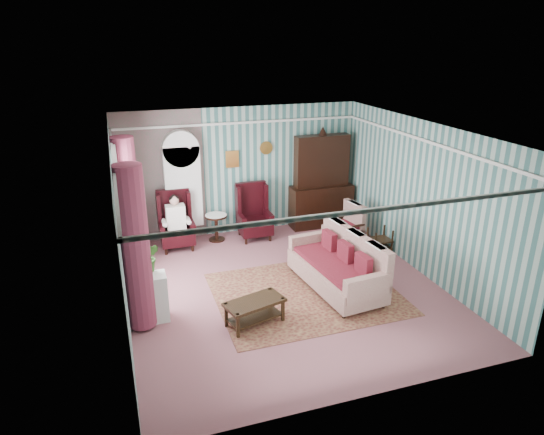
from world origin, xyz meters
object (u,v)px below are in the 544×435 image
object	(u,v)px
wingback_right	(254,212)
round_side_table	(216,228)
wingback_left	(176,221)
floral_armchair	(343,225)
bookcase	(183,193)
nest_table	(380,240)
sofa	(336,261)
seated_woman	(176,222)
plant_stand	(150,298)
coffee_table	(255,312)
dresser_hutch	(322,178)

from	to	relation	value
wingback_right	round_side_table	size ratio (longest dim) A/B	2.08
wingback_left	floral_armchair	size ratio (longest dim) A/B	1.35
bookcase	floral_armchair	world-z (taller)	bookcase
nest_table	sofa	xyz separation A→B (m)	(-1.58, -1.17, 0.27)
bookcase	floral_armchair	size ratio (longest dim) A/B	2.42
floral_armchair	round_side_table	bearing A→B (deg)	57.36
bookcase	nest_table	distance (m)	4.37
seated_woman	floral_armchair	size ratio (longest dim) A/B	1.27
nest_table	plant_stand	xyz separation A→B (m)	(-4.87, -1.20, 0.13)
wingback_right	floral_armchair	bearing A→B (deg)	-28.50
plant_stand	floral_armchair	distance (m)	4.66
round_side_table	nest_table	bearing A→B (deg)	-28.20
wingback_left	plant_stand	bearing A→B (deg)	-106.22
coffee_table	wingback_right	bearing A→B (deg)	73.68
round_side_table	plant_stand	xyz separation A→B (m)	(-1.70, -2.90, 0.10)
wingback_left	seated_woman	world-z (taller)	wingback_left
wingback_left	round_side_table	bearing A→B (deg)	9.46
bookcase	plant_stand	bearing A→B (deg)	-108.49
coffee_table	nest_table	bearing A→B (deg)	28.98
plant_stand	seated_woman	bearing A→B (deg)	73.78
nest_table	plant_stand	size ratio (longest dim) A/B	0.68
dresser_hutch	wingback_right	world-z (taller)	dresser_hutch
wingback_left	wingback_right	distance (m)	1.75
seated_woman	plant_stand	distance (m)	2.87
sofa	coffee_table	size ratio (longest dim) A/B	2.23
dresser_hutch	seated_woman	bearing A→B (deg)	-175.59
bookcase	wingback_right	distance (m)	1.63
bookcase	plant_stand	xyz separation A→B (m)	(-1.05, -3.14, -0.72)
sofa	coffee_table	xyz separation A→B (m)	(-1.73, -0.67, -0.33)
bookcase	coffee_table	world-z (taller)	bookcase
round_side_table	coffee_table	bearing A→B (deg)	-92.28
round_side_table	wingback_left	bearing A→B (deg)	-170.54
dresser_hutch	sofa	size ratio (longest dim) A/B	1.12
round_side_table	sofa	distance (m)	3.29
round_side_table	bookcase	bearing A→B (deg)	159.73
dresser_hutch	floral_armchair	world-z (taller)	dresser_hutch
seated_woman	wingback_right	bearing A→B (deg)	0.00
wingback_right	plant_stand	world-z (taller)	wingback_right
nest_table	coffee_table	distance (m)	3.78
seated_woman	floral_armchair	bearing A→B (deg)	-15.19
bookcase	wingback_left	bearing A→B (deg)	-122.66
dresser_hutch	plant_stand	distance (m)	5.31
bookcase	round_side_table	xyz separation A→B (m)	(0.65, -0.24, -0.82)
nest_table	coffee_table	bearing A→B (deg)	-151.02
wingback_right	coffee_table	world-z (taller)	wingback_right
coffee_table	seated_woman	bearing A→B (deg)	102.65
wingback_right	seated_woman	size ratio (longest dim) A/B	1.06
wingback_left	sofa	distance (m)	3.68
plant_stand	coffee_table	distance (m)	1.69
dresser_hutch	wingback_right	size ratio (longest dim) A/B	1.89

